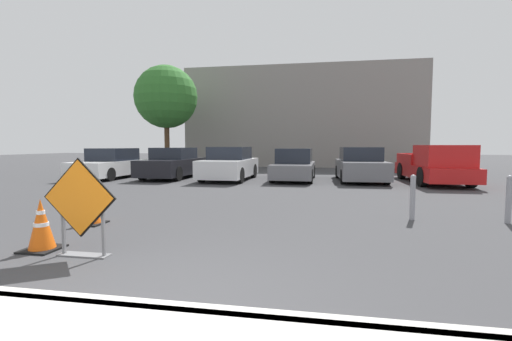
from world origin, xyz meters
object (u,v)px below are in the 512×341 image
traffic_cone_second (91,206)px  parked_car_nearest (112,164)px  bollard_second (509,198)px  parked_car_second (173,164)px  parked_car_fourth (294,166)px  road_closed_sign (80,205)px  pickup_truck (436,166)px  bollard_nearest (413,196)px  traffic_cone_nearest (41,225)px  parked_car_third (229,165)px  parked_car_fifth (360,166)px

traffic_cone_second → parked_car_nearest: bearing=120.5°
traffic_cone_second → bollard_second: bearing=10.5°
traffic_cone_second → parked_car_nearest: (-5.33, 9.04, 0.30)m
bollard_second → parked_car_second: bearing=143.5°
parked_car_nearest → parked_car_fourth: size_ratio=1.09×
road_closed_sign → parked_car_nearest: size_ratio=0.31×
road_closed_sign → pickup_truck: bearing=53.0°
parked_car_fourth → pickup_truck: bearing=177.2°
parked_car_nearest → bollard_nearest: size_ratio=4.70×
parked_car_fourth → pickup_truck: 5.92m
pickup_truck → bollard_second: (-0.98, -7.51, -0.20)m
traffic_cone_nearest → bollard_second: bollard_second is taller
bollard_second → bollard_nearest: bearing=180.0°
traffic_cone_nearest → road_closed_sign: bearing=-12.3°
traffic_cone_nearest → parked_car_third: size_ratio=0.19×
parked_car_second → parked_car_third: (2.95, -0.46, 0.02)m
pickup_truck → bollard_second: pickup_truck is taller
road_closed_sign → traffic_cone_nearest: road_closed_sign is taller
parked_car_fifth → traffic_cone_nearest: bearing=60.3°
parked_car_second → bollard_nearest: 12.01m
road_closed_sign → traffic_cone_second: size_ratio=1.92×
pickup_truck → traffic_cone_second: bearing=42.8°
parked_car_third → pickup_truck: bearing=-178.2°
traffic_cone_nearest → parked_car_fourth: bearing=74.3°
parked_car_fifth → bollard_second: bearing=102.5°
traffic_cone_nearest → parked_car_fourth: (3.16, 11.23, 0.27)m
bollard_nearest → bollard_second: bearing=0.0°
road_closed_sign → parked_car_fifth: size_ratio=0.35×
road_closed_sign → bollard_nearest: road_closed_sign is taller
parked_car_fifth → parked_car_third: bearing=3.4°
traffic_cone_nearest → parked_car_fifth: (6.10, 11.28, 0.30)m
parked_car_nearest → pickup_truck: pickup_truck is taller
parked_car_nearest → bollard_second: parked_car_nearest is taller
traffic_cone_second → bollard_second: (8.44, 1.56, 0.16)m
parked_car_third → bollard_second: parked_car_third is taller
traffic_cone_second → pickup_truck: pickup_truck is taller
traffic_cone_nearest → parked_car_second: (-2.74, 11.25, 0.30)m
pickup_truck → parked_car_fifth: bearing=-11.0°
parked_car_second → traffic_cone_second: bearing=105.4°
road_closed_sign → parked_car_fifth: (5.28, 11.45, -0.06)m
road_closed_sign → parked_car_fourth: parked_car_fourth is taller
traffic_cone_second → parked_car_third: bearing=86.4°
road_closed_sign → pickup_truck: size_ratio=0.28×
parked_car_second → bollard_nearest: parked_car_second is taller
parked_car_second → parked_car_fourth: bearing=-178.8°
parked_car_third → bollard_nearest: 9.64m
traffic_cone_nearest → traffic_cone_second: (-0.37, 1.69, -0.02)m
parked_car_second → parked_car_fifth: 8.85m
traffic_cone_second → parked_car_fifth: parked_car_fifth is taller
road_closed_sign → parked_car_fourth: bearing=78.4°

